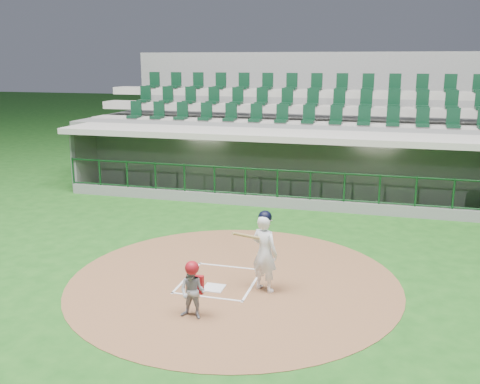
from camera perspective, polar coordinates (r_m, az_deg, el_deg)
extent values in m
plane|color=#194E16|center=(12.08, -1.77, -8.97)|extent=(120.00, 120.00, 0.00)
cylinder|color=brown|center=(11.82, -0.65, -9.46)|extent=(7.20, 7.20, 0.01)
cube|color=white|center=(11.46, -2.82, -10.18)|extent=(0.43, 0.43, 0.02)
cube|color=white|center=(12.04, -5.66, -9.03)|extent=(0.05, 1.80, 0.01)
cube|color=white|center=(11.63, 1.37, -9.83)|extent=(0.05, 1.80, 0.01)
cube|color=white|center=(12.56, -1.03, -7.96)|extent=(1.55, 0.05, 0.01)
cube|color=white|center=(11.08, -3.56, -11.11)|extent=(1.55, 0.05, 0.01)
cube|color=slate|center=(19.16, 4.86, -2.05)|extent=(15.00, 3.00, 0.10)
cube|color=slate|center=(20.37, 5.77, 2.94)|extent=(15.00, 0.20, 2.70)
cube|color=#A49F92|center=(20.21, 5.73, 3.57)|extent=(13.50, 0.04, 0.90)
cube|color=slate|center=(21.46, -15.18, 3.08)|extent=(0.20, 3.00, 2.70)
cube|color=#A29E93|center=(18.34, 4.89, 6.34)|extent=(15.40, 3.50, 0.20)
cube|color=slate|center=(17.51, 3.96, -1.19)|extent=(15.00, 0.15, 0.40)
cube|color=black|center=(17.17, 4.05, 3.90)|extent=(15.00, 0.01, 0.95)
cube|color=brown|center=(20.09, 5.43, -0.50)|extent=(12.75, 0.40, 0.45)
cube|color=white|center=(19.36, -3.79, 6.37)|extent=(1.30, 0.35, 0.04)
cube|color=white|center=(18.31, 14.34, 5.53)|extent=(1.30, 0.35, 0.04)
imported|color=#A11411|center=(21.01, -8.30, 2.07)|extent=(1.29, 0.84, 1.89)
imported|color=#AD121A|center=(19.64, 3.08, 1.09)|extent=(1.07, 0.67, 1.70)
imported|color=maroon|center=(19.67, 6.71, 1.19)|extent=(1.02, 0.84, 1.81)
imported|color=#AD121F|center=(19.50, 21.65, -0.25)|extent=(1.48, 0.96, 1.53)
cube|color=slate|center=(21.92, 6.53, 4.49)|extent=(17.00, 6.50, 2.50)
cube|color=gray|center=(20.30, 5.95, 7.04)|extent=(16.60, 0.95, 0.30)
cube|color=gray|center=(21.17, 6.42, 8.81)|extent=(16.60, 0.95, 0.30)
cube|color=#9A958B|center=(22.07, 6.86, 10.43)|extent=(16.60, 0.95, 0.30)
cube|color=slate|center=(25.05, 7.83, 8.79)|extent=(17.00, 0.25, 5.05)
imported|color=white|center=(11.08, 2.64, -6.50)|extent=(0.71, 0.61, 1.65)
sphere|color=black|center=(10.83, 2.68, -2.71)|extent=(0.28, 0.28, 0.28)
cylinder|color=tan|center=(10.76, 1.06, -4.77)|extent=(0.58, 0.79, 0.39)
imported|color=#96969B|center=(10.08, -5.09, -10.55)|extent=(0.54, 0.44, 1.04)
sphere|color=maroon|center=(9.89, -5.15, -8.06)|extent=(0.26, 0.26, 0.26)
cube|color=#A61118|center=(10.17, -4.80, -9.77)|extent=(0.32, 0.10, 0.35)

